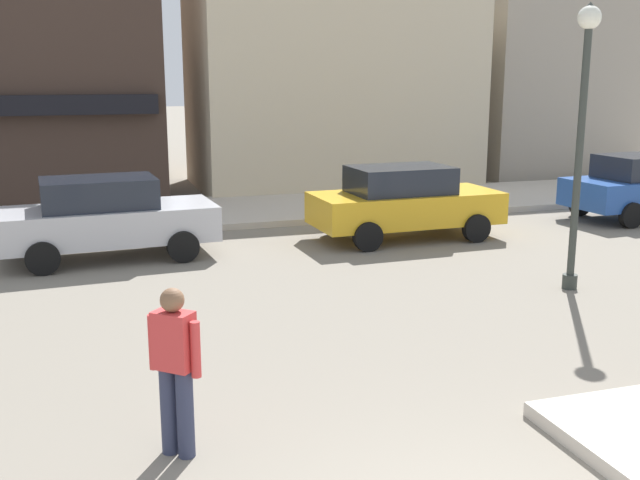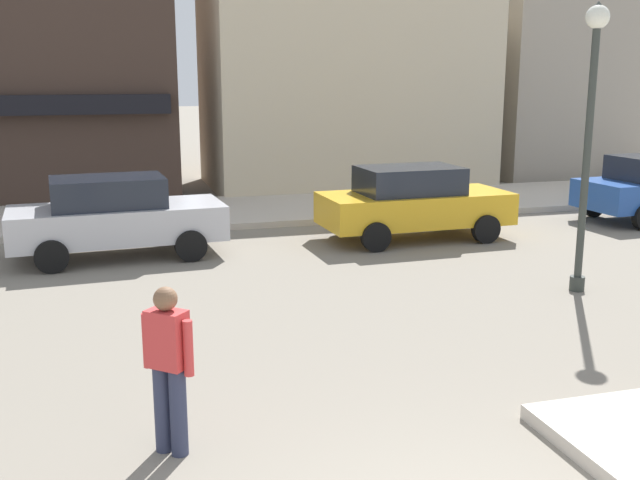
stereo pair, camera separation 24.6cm
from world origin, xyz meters
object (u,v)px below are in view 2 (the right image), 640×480
at_px(parked_car_nearest, 115,216).
at_px(parked_car_second, 413,202).
at_px(lamp_post, 591,107).
at_px(pedestrian_crossing_near, 168,365).

distance_m(parked_car_nearest, parked_car_second, 6.13).
bearing_deg(lamp_post, parked_car_second, 103.28).
bearing_deg(lamp_post, parked_car_nearest, 147.94).
height_order(parked_car_nearest, parked_car_second, same).
bearing_deg(parked_car_nearest, pedestrian_crossing_near, -87.88).
distance_m(parked_car_nearest, pedestrian_crossing_near, 8.08).
xyz_separation_m(lamp_post, parked_car_second, (-1.03, 4.38, -2.15)).
xyz_separation_m(parked_car_nearest, parked_car_second, (6.13, -0.10, 0.00)).
bearing_deg(parked_car_nearest, parked_car_second, -0.96).
relative_size(lamp_post, parked_car_nearest, 1.11).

